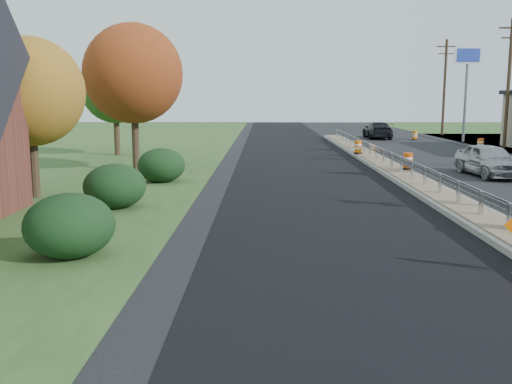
{
  "coord_description": "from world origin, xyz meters",
  "views": [
    {
      "loc": [
        -6.51,
        -18.82,
        3.66
      ],
      "look_at": [
        -6.72,
        -3.26,
        1.1
      ],
      "focal_mm": 40.0,
      "sensor_mm": 36.0,
      "label": 1
    }
  ],
  "objects_px": {
    "barrel_shoulder_far": "(415,136)",
    "barrel_median_mid": "(408,161)",
    "car_dark_far": "(378,130)",
    "car_silver": "(489,160)",
    "barrel_shoulder_mid": "(480,144)",
    "barrel_median_far": "(358,147)"
  },
  "relations": [
    {
      "from": "barrel_median_mid",
      "to": "car_silver",
      "type": "height_order",
      "value": "car_silver"
    },
    {
      "from": "barrel_median_mid",
      "to": "barrel_median_far",
      "type": "xyz_separation_m",
      "value": [
        -1.1,
        8.14,
        -0.0
      ]
    },
    {
      "from": "barrel_median_mid",
      "to": "barrel_shoulder_mid",
      "type": "height_order",
      "value": "barrel_median_mid"
    },
    {
      "from": "barrel_median_far",
      "to": "car_silver",
      "type": "relative_size",
      "value": 0.18
    },
    {
      "from": "car_silver",
      "to": "car_dark_far",
      "type": "distance_m",
      "value": 25.75
    },
    {
      "from": "barrel_median_mid",
      "to": "car_dark_far",
      "type": "height_order",
      "value": "car_dark_far"
    },
    {
      "from": "barrel_median_mid",
      "to": "car_silver",
      "type": "distance_m",
      "value": 3.72
    },
    {
      "from": "barrel_median_mid",
      "to": "barrel_shoulder_mid",
      "type": "distance_m",
      "value": 16.15
    },
    {
      "from": "barrel_median_mid",
      "to": "car_dark_far",
      "type": "distance_m",
      "value": 25.27
    },
    {
      "from": "barrel_shoulder_mid",
      "to": "barrel_median_far",
      "type": "bearing_deg",
      "value": -150.58
    },
    {
      "from": "barrel_shoulder_mid",
      "to": "car_dark_far",
      "type": "distance_m",
      "value": 12.53
    },
    {
      "from": "barrel_median_far",
      "to": "car_silver",
      "type": "bearing_deg",
      "value": -61.85
    },
    {
      "from": "barrel_median_far",
      "to": "barrel_shoulder_mid",
      "type": "relative_size",
      "value": 1.0
    },
    {
      "from": "car_silver",
      "to": "barrel_shoulder_mid",
      "type": "bearing_deg",
      "value": 66.36
    },
    {
      "from": "barrel_median_far",
      "to": "barrel_shoulder_far",
      "type": "distance_m",
      "value": 17.0
    },
    {
      "from": "car_silver",
      "to": "car_dark_far",
      "type": "height_order",
      "value": "car_silver"
    },
    {
      "from": "barrel_median_mid",
      "to": "car_dark_far",
      "type": "xyz_separation_m",
      "value": [
        3.45,
        25.03,
        0.15
      ]
    },
    {
      "from": "barrel_median_far",
      "to": "barrel_shoulder_far",
      "type": "relative_size",
      "value": 1.01
    },
    {
      "from": "barrel_median_mid",
      "to": "barrel_median_far",
      "type": "bearing_deg",
      "value": 97.7
    },
    {
      "from": "barrel_shoulder_mid",
      "to": "car_dark_far",
      "type": "height_order",
      "value": "car_dark_far"
    },
    {
      "from": "barrel_shoulder_far",
      "to": "barrel_median_far",
      "type": "bearing_deg",
      "value": -116.37
    },
    {
      "from": "barrel_shoulder_far",
      "to": "barrel_median_mid",
      "type": "bearing_deg",
      "value": -105.43
    }
  ]
}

